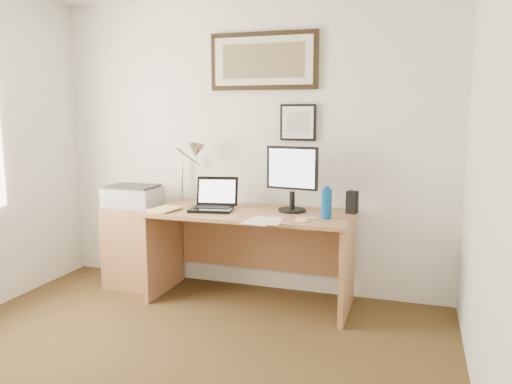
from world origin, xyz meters
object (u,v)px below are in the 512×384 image
at_px(desk, 254,238).
at_px(water_bottle, 326,204).
at_px(laptop, 213,203).
at_px(printer, 133,196).
at_px(lcd_monitor, 292,176).
at_px(side_cabinet, 138,246).
at_px(book, 157,208).

bearing_deg(desk, water_bottle, -13.97).
xyz_separation_m(laptop, printer, (-0.77, 0.03, 0.01)).
xyz_separation_m(desk, printer, (-1.08, -0.07, 0.30)).
bearing_deg(water_bottle, lcd_monitor, 151.11).
xyz_separation_m(side_cabinet, water_bottle, (1.69, -0.12, 0.50)).
bearing_deg(desk, book, -163.24).
bearing_deg(book, desk, 16.76).
height_order(side_cabinet, printer, printer).
bearing_deg(book, printer, 152.94).
bearing_deg(laptop, book, -164.11).
bearing_deg(desk, printer, -176.41).
relative_size(desk, laptop, 4.20).
xyz_separation_m(water_bottle, desk, (-0.62, 0.15, -0.35)).
bearing_deg(laptop, water_bottle, -3.29).
bearing_deg(book, lcd_monitor, 12.78).
height_order(water_bottle, desk, water_bottle).
distance_m(side_cabinet, lcd_monitor, 1.54).
xyz_separation_m(desk, laptop, (-0.31, -0.10, 0.29)).
bearing_deg(desk, side_cabinet, -178.11).
bearing_deg(side_cabinet, printer, -101.18).
bearing_deg(book, water_bottle, 3.09).
bearing_deg(book, side_cabinet, 147.96).
bearing_deg(lcd_monitor, laptop, -169.51).
height_order(book, desk, book).
bearing_deg(printer, desk, 3.59).
height_order(desk, printer, printer).
relative_size(water_bottle, printer, 0.51).
relative_size(side_cabinet, water_bottle, 3.27).
xyz_separation_m(side_cabinet, book, (0.31, -0.19, 0.39)).
height_order(book, lcd_monitor, lcd_monitor).
bearing_deg(laptop, lcd_monitor, 10.49).
relative_size(water_bottle, desk, 0.14).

